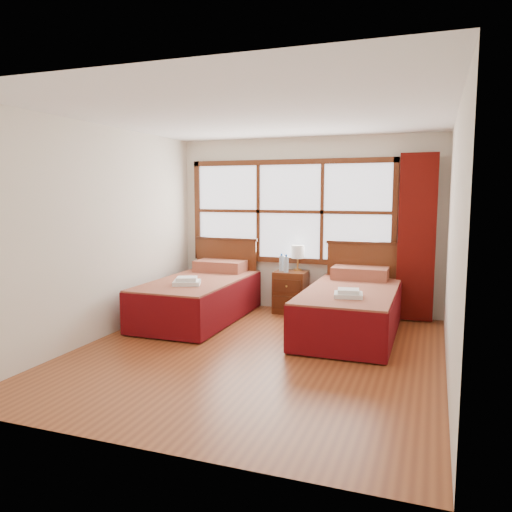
% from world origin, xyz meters
% --- Properties ---
extents(floor, '(4.50, 4.50, 0.00)m').
position_xyz_m(floor, '(0.00, 0.00, 0.00)').
color(floor, brown).
rests_on(floor, ground).
extents(ceiling, '(4.50, 4.50, 0.00)m').
position_xyz_m(ceiling, '(0.00, 0.00, 2.60)').
color(ceiling, white).
rests_on(ceiling, wall_back).
extents(wall_back, '(4.00, 0.00, 4.00)m').
position_xyz_m(wall_back, '(0.00, 2.25, 1.30)').
color(wall_back, silver).
rests_on(wall_back, floor).
extents(wall_left, '(0.00, 4.50, 4.50)m').
position_xyz_m(wall_left, '(-2.00, 0.00, 1.30)').
color(wall_left, silver).
rests_on(wall_left, floor).
extents(wall_right, '(0.00, 4.50, 4.50)m').
position_xyz_m(wall_right, '(2.00, 0.00, 1.30)').
color(wall_right, silver).
rests_on(wall_right, floor).
extents(window, '(3.16, 0.06, 1.56)m').
position_xyz_m(window, '(-0.25, 2.21, 1.50)').
color(window, white).
rests_on(window, wall_back).
extents(curtain, '(0.50, 0.16, 2.30)m').
position_xyz_m(curtain, '(1.60, 2.11, 1.17)').
color(curtain, '#590D08').
rests_on(curtain, wall_back).
extents(bed_left, '(1.11, 2.15, 1.08)m').
position_xyz_m(bed_left, '(-1.27, 1.20, 0.33)').
color(bed_left, '#421E0D').
rests_on(bed_left, floor).
extents(bed_right, '(1.12, 2.17, 1.09)m').
position_xyz_m(bed_right, '(0.87, 1.20, 0.33)').
color(bed_right, '#421E0D').
rests_on(bed_right, floor).
extents(nightstand, '(0.47, 0.46, 0.62)m').
position_xyz_m(nightstand, '(-0.16, 1.99, 0.31)').
color(nightstand, '#572813').
rests_on(nightstand, floor).
extents(towels_left, '(0.43, 0.41, 0.10)m').
position_xyz_m(towels_left, '(-1.23, 0.72, 0.62)').
color(towels_left, white).
rests_on(towels_left, bed_left).
extents(towels_right, '(0.36, 0.33, 0.10)m').
position_xyz_m(towels_right, '(0.92, 0.62, 0.62)').
color(towels_right, white).
rests_on(towels_right, bed_right).
extents(lamp, '(0.20, 0.20, 0.38)m').
position_xyz_m(lamp, '(-0.09, 2.12, 0.89)').
color(lamp, '#C48A3F').
rests_on(lamp, nightstand).
extents(bottle_near, '(0.07, 0.07, 0.26)m').
position_xyz_m(bottle_near, '(-0.30, 1.98, 0.74)').
color(bottle_near, '#A8C3D8').
rests_on(bottle_near, nightstand).
extents(bottle_far, '(0.07, 0.07, 0.26)m').
position_xyz_m(bottle_far, '(-0.21, 1.89, 0.74)').
color(bottle_far, '#A8C3D8').
rests_on(bottle_far, nightstand).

